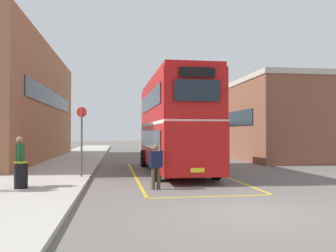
{
  "coord_description": "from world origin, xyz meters",
  "views": [
    {
      "loc": [
        -3.27,
        -9.0,
        2.03
      ],
      "look_at": [
        -0.45,
        11.97,
        2.4
      ],
      "focal_mm": 39.13,
      "sensor_mm": 36.0,
      "label": 1
    }
  ],
  "objects_px": {
    "pedestrian_waiting_near": "(20,157)",
    "bus_stop_sign": "(82,135)",
    "pedestrian_boarding": "(156,164)",
    "double_decker_bus": "(174,123)",
    "litter_bin": "(21,175)",
    "single_deck_bus": "(176,136)"
  },
  "relations": [
    {
      "from": "single_deck_bus",
      "to": "pedestrian_waiting_near",
      "type": "xyz_separation_m",
      "value": [
        -9.56,
        -26.15,
        -0.48
      ]
    },
    {
      "from": "litter_bin",
      "to": "bus_stop_sign",
      "type": "height_order",
      "value": "bus_stop_sign"
    },
    {
      "from": "pedestrian_waiting_near",
      "to": "single_deck_bus",
      "type": "bearing_deg",
      "value": 69.92
    },
    {
      "from": "single_deck_bus",
      "to": "bus_stop_sign",
      "type": "relative_size",
      "value": 3.03
    },
    {
      "from": "pedestrian_waiting_near",
      "to": "bus_stop_sign",
      "type": "bearing_deg",
      "value": 56.42
    },
    {
      "from": "double_decker_bus",
      "to": "litter_bin",
      "type": "distance_m",
      "value": 8.42
    },
    {
      "from": "litter_bin",
      "to": "bus_stop_sign",
      "type": "xyz_separation_m",
      "value": [
        1.69,
        3.14,
        1.33
      ]
    },
    {
      "from": "double_decker_bus",
      "to": "pedestrian_waiting_near",
      "type": "relative_size",
      "value": 5.91
    },
    {
      "from": "double_decker_bus",
      "to": "bus_stop_sign",
      "type": "bearing_deg",
      "value": -151.57
    },
    {
      "from": "double_decker_bus",
      "to": "pedestrian_waiting_near",
      "type": "xyz_separation_m",
      "value": [
        -6.19,
        -5.11,
        -1.35
      ]
    },
    {
      "from": "double_decker_bus",
      "to": "single_deck_bus",
      "type": "xyz_separation_m",
      "value": [
        3.37,
        21.04,
        -0.87
      ]
    },
    {
      "from": "double_decker_bus",
      "to": "pedestrian_waiting_near",
      "type": "height_order",
      "value": "double_decker_bus"
    },
    {
      "from": "pedestrian_boarding",
      "to": "pedestrian_waiting_near",
      "type": "distance_m",
      "value": 4.74
    },
    {
      "from": "double_decker_bus",
      "to": "bus_stop_sign",
      "type": "relative_size",
      "value": 3.46
    },
    {
      "from": "pedestrian_waiting_near",
      "to": "litter_bin",
      "type": "bearing_deg",
      "value": -71.83
    },
    {
      "from": "pedestrian_waiting_near",
      "to": "litter_bin",
      "type": "relative_size",
      "value": 1.95
    },
    {
      "from": "pedestrian_boarding",
      "to": "pedestrian_waiting_near",
      "type": "bearing_deg",
      "value": 176.13
    },
    {
      "from": "pedestrian_waiting_near",
      "to": "bus_stop_sign",
      "type": "relative_size",
      "value": 0.59
    },
    {
      "from": "single_deck_bus",
      "to": "bus_stop_sign",
      "type": "bearing_deg",
      "value": -108.3
    },
    {
      "from": "pedestrian_boarding",
      "to": "bus_stop_sign",
      "type": "distance_m",
      "value": 4.33
    },
    {
      "from": "double_decker_bus",
      "to": "bus_stop_sign",
      "type": "xyz_separation_m",
      "value": [
        -4.38,
        -2.37,
        -0.6
      ]
    },
    {
      "from": "pedestrian_boarding",
      "to": "pedestrian_waiting_near",
      "type": "xyz_separation_m",
      "value": [
        -4.72,
        0.32,
        0.24
      ]
    }
  ]
}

